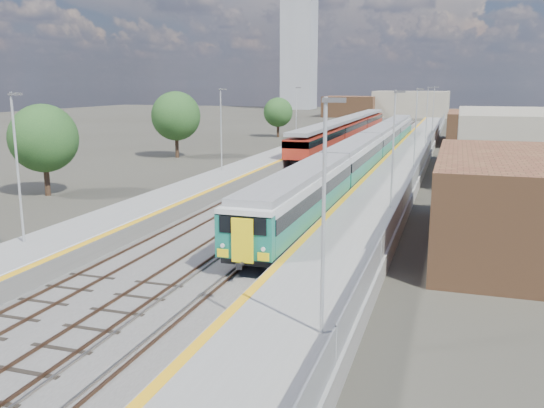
% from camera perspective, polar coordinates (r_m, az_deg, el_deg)
% --- Properties ---
extents(ground, '(320.00, 320.00, 0.00)m').
position_cam_1_polar(ground, '(66.40, 8.61, 3.97)').
color(ground, '#47443A').
rests_on(ground, ground).
extents(ballast_bed, '(10.50, 155.00, 0.06)m').
position_cam_1_polar(ballast_bed, '(69.22, 7.11, 4.36)').
color(ballast_bed, '#565451').
rests_on(ballast_bed, ground).
extents(tracks, '(8.96, 160.00, 0.17)m').
position_cam_1_polar(tracks, '(70.74, 7.84, 4.56)').
color(tracks, '#4C3323').
rests_on(tracks, ground).
extents(platform_right, '(4.70, 155.00, 8.52)m').
position_cam_1_polar(platform_right, '(68.18, 13.36, 4.44)').
color(platform_right, slate).
rests_on(platform_right, ground).
extents(platform_left, '(4.30, 155.00, 8.52)m').
position_cam_1_polar(platform_left, '(70.70, 1.68, 5.00)').
color(platform_left, slate).
rests_on(platform_left, ground).
extents(buildings, '(72.00, 185.50, 40.00)m').
position_cam_1_polar(buildings, '(156.21, 7.39, 12.37)').
color(buildings, brown).
rests_on(buildings, ground).
extents(green_train, '(2.82, 78.40, 3.10)m').
position_cam_1_polar(green_train, '(63.56, 9.66, 5.58)').
color(green_train, black).
rests_on(green_train, ground).
extents(red_train, '(2.98, 60.47, 3.77)m').
position_cam_1_polar(red_train, '(89.45, 7.53, 7.43)').
color(red_train, black).
rests_on(red_train, ground).
extents(tree_a, '(5.44, 5.44, 7.37)m').
position_cam_1_polar(tree_a, '(49.60, -21.69, 6.06)').
color(tree_a, '#382619').
rests_on(tree_a, ground).
extents(tree_b, '(5.95, 5.95, 8.06)m').
position_cam_1_polar(tree_b, '(71.58, -9.50, 8.59)').
color(tree_b, '#382619').
rests_on(tree_b, ground).
extents(tree_c, '(4.93, 4.93, 6.68)m').
position_cam_1_polar(tree_c, '(98.50, 0.61, 9.07)').
color(tree_c, '#382619').
rests_on(tree_c, ground).
extents(tree_d, '(4.25, 4.25, 5.76)m').
position_cam_1_polar(tree_d, '(85.39, 23.90, 7.26)').
color(tree_d, '#382619').
rests_on(tree_d, ground).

